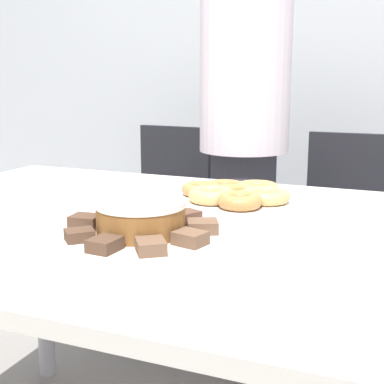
# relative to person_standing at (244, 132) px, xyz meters

# --- Properties ---
(wall_back) EXTENTS (8.00, 0.05, 2.60)m
(wall_back) POSITION_rel_person_standing_xyz_m (0.11, 0.79, 0.41)
(wall_back) COLOR #B2B7BC
(wall_back) RESTS_ON ground_plane
(table) EXTENTS (1.62, 1.01, 0.78)m
(table) POSITION_rel_person_standing_xyz_m (0.11, -0.81, -0.20)
(table) COLOR silver
(table) RESTS_ON ground_plane
(person_standing) EXTENTS (0.32, 0.32, 1.68)m
(person_standing) POSITION_rel_person_standing_xyz_m (0.00, 0.00, 0.00)
(person_standing) COLOR #383842
(person_standing) RESTS_ON ground_plane
(office_chair_left) EXTENTS (0.47, 0.47, 0.88)m
(office_chair_left) POSITION_rel_person_standing_xyz_m (-0.38, 0.14, -0.48)
(office_chair_left) COLOR black
(office_chair_left) RESTS_ON ground_plane
(office_chair_right) EXTENTS (0.44, 0.44, 0.88)m
(office_chair_right) POSITION_rel_person_standing_xyz_m (0.38, 0.14, -0.48)
(office_chair_right) COLOR black
(office_chair_right) RESTS_ON ground_plane
(plate_cake) EXTENTS (0.33, 0.33, 0.01)m
(plate_cake) POSITION_rel_person_standing_xyz_m (0.08, -0.95, -0.11)
(plate_cake) COLOR white
(plate_cake) RESTS_ON table
(plate_donuts) EXTENTS (0.32, 0.32, 0.01)m
(plate_donuts) POSITION_rel_person_standing_xyz_m (0.15, -0.59, -0.11)
(plate_donuts) COLOR white
(plate_donuts) RESTS_ON table
(frosted_cake) EXTENTS (0.18, 0.18, 0.07)m
(frosted_cake) POSITION_rel_person_standing_xyz_m (0.08, -0.95, -0.07)
(frosted_cake) COLOR brown
(frosted_cake) RESTS_ON plate_cake
(lamington_0) EXTENTS (0.06, 0.05, 0.03)m
(lamington_0) POSITION_rel_person_standing_xyz_m (-0.04, -0.96, -0.09)
(lamington_0) COLOR #513828
(lamington_0) RESTS_ON plate_cake
(lamington_1) EXTENTS (0.07, 0.07, 0.02)m
(lamington_1) POSITION_rel_person_standing_xyz_m (-0.01, -1.04, -0.10)
(lamington_1) COLOR #513828
(lamington_1) RESTS_ON plate_cake
(lamington_2) EXTENTS (0.05, 0.06, 0.02)m
(lamington_2) POSITION_rel_person_standing_xyz_m (0.07, -1.07, -0.10)
(lamington_2) COLOR #513828
(lamington_2) RESTS_ON plate_cake
(lamington_3) EXTENTS (0.07, 0.08, 0.02)m
(lamington_3) POSITION_rel_person_standing_xyz_m (0.15, -1.05, -0.10)
(lamington_3) COLOR brown
(lamington_3) RESTS_ON plate_cake
(lamington_4) EXTENTS (0.07, 0.06, 0.02)m
(lamington_4) POSITION_rel_person_standing_xyz_m (0.20, -0.98, -0.09)
(lamington_4) COLOR brown
(lamington_4) RESTS_ON plate_cake
(lamington_5) EXTENTS (0.08, 0.07, 0.02)m
(lamington_5) POSITION_rel_person_standing_xyz_m (0.19, -0.90, -0.09)
(lamington_5) COLOR brown
(lamington_5) RESTS_ON plate_cake
(lamington_6) EXTENTS (0.06, 0.07, 0.02)m
(lamington_6) POSITION_rel_person_standing_xyz_m (0.13, -0.84, -0.09)
(lamington_6) COLOR brown
(lamington_6) RESTS_ON plate_cake
(lamington_7) EXTENTS (0.06, 0.07, 0.03)m
(lamington_7) POSITION_rel_person_standing_xyz_m (0.05, -0.83, -0.09)
(lamington_7) COLOR brown
(lamington_7) RESTS_ON plate_cake
(lamington_8) EXTENTS (0.07, 0.07, 0.03)m
(lamington_8) POSITION_rel_person_standing_xyz_m (-0.02, -0.88, -0.09)
(lamington_8) COLOR brown
(lamington_8) RESTS_ON plate_cake
(donut_0) EXTENTS (0.11, 0.11, 0.03)m
(donut_0) POSITION_rel_person_standing_xyz_m (0.15, -0.59, -0.09)
(donut_0) COLOR #C68447
(donut_0) RESTS_ON plate_donuts
(donut_1) EXTENTS (0.12, 0.12, 0.03)m
(donut_1) POSITION_rel_person_standing_xyz_m (0.24, -0.60, -0.09)
(donut_1) COLOR #E5AD66
(donut_1) RESTS_ON plate_donuts
(donut_2) EXTENTS (0.11, 0.11, 0.03)m
(donut_2) POSITION_rel_person_standing_xyz_m (0.19, -0.51, -0.09)
(donut_2) COLOR tan
(donut_2) RESTS_ON plate_donuts
(donut_3) EXTENTS (0.11, 0.11, 0.03)m
(donut_3) POSITION_rel_person_standing_xyz_m (0.11, -0.53, -0.09)
(donut_3) COLOR #C68447
(donut_3) RESTS_ON plate_donuts
(donut_4) EXTENTS (0.10, 0.10, 0.03)m
(donut_4) POSITION_rel_person_standing_xyz_m (0.06, -0.58, -0.09)
(donut_4) COLOR #C68447
(donut_4) RESTS_ON plate_donuts
(donut_5) EXTENTS (0.11, 0.11, 0.03)m
(donut_5) POSITION_rel_person_standing_xyz_m (0.12, -0.65, -0.09)
(donut_5) COLOR #E5AD66
(donut_5) RESTS_ON plate_donuts
(donut_6) EXTENTS (0.11, 0.11, 0.04)m
(donut_6) POSITION_rel_person_standing_xyz_m (0.20, -0.68, -0.09)
(donut_6) COLOR #C68447
(donut_6) RESTS_ON plate_donuts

